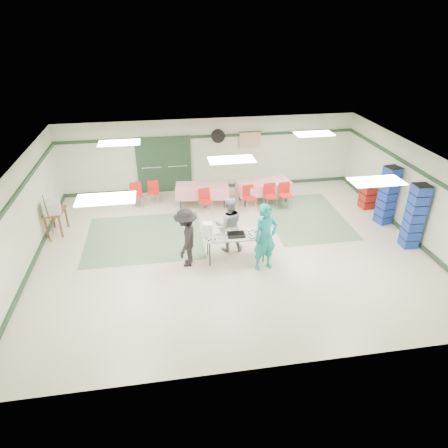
{
  "coord_description": "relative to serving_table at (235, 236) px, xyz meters",
  "views": [
    {
      "loc": [
        -1.79,
        -9.8,
        6.12
      ],
      "look_at": [
        -0.25,
        -0.3,
        0.95
      ],
      "focal_mm": 32.0,
      "sensor_mm": 36.0,
      "label": 1
    }
  ],
  "objects": [
    {
      "name": "floor",
      "position": [
        -0.02,
        0.59,
        -0.71
      ],
      "size": [
        11.0,
        11.0,
        0.0
      ],
      "primitive_type": "plane",
      "color": "beige",
      "rests_on": "ground"
    },
    {
      "name": "ceiling",
      "position": [
        -0.02,
        0.59,
        1.99
      ],
      "size": [
        11.0,
        11.0,
        0.0
      ],
      "primitive_type": "plane",
      "rotation": [
        3.14,
        0.0,
        0.0
      ],
      "color": "white",
      "rests_on": "wall_back"
    },
    {
      "name": "wall_back",
      "position": [
        -0.02,
        5.09,
        0.64
      ],
      "size": [
        11.0,
        0.0,
        11.0
      ],
      "primitive_type": "plane",
      "rotation": [
        1.57,
        0.0,
        0.0
      ],
      "color": "beige",
      "rests_on": "floor"
    },
    {
      "name": "wall_front",
      "position": [
        -0.02,
        -3.91,
        0.64
      ],
      "size": [
        11.0,
        0.0,
        11.0
      ],
      "primitive_type": "plane",
      "rotation": [
        -1.57,
        0.0,
        0.0
      ],
      "color": "beige",
      "rests_on": "floor"
    },
    {
      "name": "wall_left",
      "position": [
        -5.52,
        0.59,
        0.64
      ],
      "size": [
        0.0,
        9.0,
        9.0
      ],
      "primitive_type": "plane",
      "rotation": [
        1.57,
        0.0,
        1.57
      ],
      "color": "beige",
      "rests_on": "floor"
    },
    {
      "name": "wall_right",
      "position": [
        5.48,
        0.59,
        0.64
      ],
      "size": [
        0.0,
        9.0,
        9.0
      ],
      "primitive_type": "plane",
      "rotation": [
        1.57,
        0.0,
        -1.57
      ],
      "color": "beige",
      "rests_on": "floor"
    },
    {
      "name": "trim_back",
      "position": [
        -0.02,
        5.06,
        1.34
      ],
      "size": [
        11.0,
        0.06,
        0.1
      ],
      "primitive_type": "cube",
      "color": "#1F3924",
      "rests_on": "wall_back"
    },
    {
      "name": "baseboard_back",
      "position": [
        -0.02,
        5.06,
        -0.65
      ],
      "size": [
        11.0,
        0.06,
        0.12
      ],
      "primitive_type": "cube",
      "color": "#1F3924",
      "rests_on": "floor"
    },
    {
      "name": "trim_left",
      "position": [
        -5.49,
        0.59,
        1.34
      ],
      "size": [
        0.06,
        9.0,
        0.1
      ],
      "primitive_type": "cube",
      "rotation": [
        0.0,
        0.0,
        1.57
      ],
      "color": "#1F3924",
      "rests_on": "wall_back"
    },
    {
      "name": "baseboard_left",
      "position": [
        -5.49,
        0.59,
        -0.65
      ],
      "size": [
        0.06,
        9.0,
        0.12
      ],
      "primitive_type": "cube",
      "rotation": [
        0.0,
        0.0,
        1.57
      ],
      "color": "#1F3924",
      "rests_on": "floor"
    },
    {
      "name": "trim_right",
      "position": [
        5.45,
        0.59,
        1.34
      ],
      "size": [
        0.06,
        9.0,
        0.1
      ],
      "primitive_type": "cube",
      "rotation": [
        0.0,
        0.0,
        1.57
      ],
      "color": "#1F3924",
      "rests_on": "wall_back"
    },
    {
      "name": "baseboard_right",
      "position": [
        5.45,
        0.59,
        -0.65
      ],
      "size": [
        0.06,
        9.0,
        0.12
      ],
      "primitive_type": "cube",
      "rotation": [
        0.0,
        0.0,
        1.57
      ],
      "color": "#1F3924",
      "rests_on": "floor"
    },
    {
      "name": "green_patch_a",
      "position": [
        -2.52,
        1.59,
        -0.71
      ],
      "size": [
        3.5,
        3.0,
        0.01
      ],
      "primitive_type": "cube",
      "color": "gray",
      "rests_on": "floor"
    },
    {
      "name": "green_patch_b",
      "position": [
        2.78,
        2.09,
        -0.71
      ],
      "size": [
        2.5,
        3.5,
        0.01
      ],
      "primitive_type": "cube",
      "color": "gray",
      "rests_on": "floor"
    },
    {
      "name": "double_door_left",
      "position": [
        -2.22,
        5.03,
        0.34
      ],
      "size": [
        0.9,
        0.06,
        2.1
      ],
      "primitive_type": "cube",
      "color": "#969996",
      "rests_on": "floor"
    },
    {
      "name": "double_door_right",
      "position": [
        -1.27,
        5.03,
        0.34
      ],
      "size": [
        0.9,
        0.06,
        2.1
      ],
      "primitive_type": "cube",
      "color": "#969996",
      "rests_on": "floor"
    },
    {
      "name": "door_frame",
      "position": [
        -1.75,
        5.01,
        0.34
      ],
      "size": [
        2.0,
        0.03,
        2.15
      ],
      "primitive_type": "cube",
      "color": "#1F3924",
      "rests_on": "floor"
    },
    {
      "name": "wall_fan",
      "position": [
        0.28,
        5.03,
        1.34
      ],
      "size": [
        0.5,
        0.1,
        0.5
      ],
      "primitive_type": "cylinder",
      "rotation": [
        1.57,
        0.0,
        0.0
      ],
      "color": "black",
      "rests_on": "wall_back"
    },
    {
      "name": "scroll_banner",
      "position": [
        1.48,
        5.03,
        1.14
      ],
      "size": [
        0.8,
        0.02,
        0.6
      ],
      "primitive_type": "cube",
      "color": "tan",
      "rests_on": "wall_back"
    },
    {
      "name": "serving_table",
      "position": [
        0.0,
        0.0,
        0.0
      ],
      "size": [
        1.71,
        0.72,
        0.76
      ],
      "rotation": [
        0.0,
        0.0,
        -0.02
      ],
      "color": "#AEADA8",
      "rests_on": "floor"
    },
    {
      "name": "sheet_tray_right",
      "position": [
        0.59,
        -0.1,
        0.06
      ],
      "size": [
        0.58,
        0.45,
        0.02
      ],
      "primitive_type": "cube",
      "rotation": [
        0.0,
        0.0,
        -0.02
      ],
      "color": "silver",
      "rests_on": "serving_table"
    },
    {
      "name": "sheet_tray_mid",
      "position": [
        -0.13,
        0.17,
        0.06
      ],
      "size": [
        0.54,
        0.41,
        0.02
      ],
      "primitive_type": "cube",
      "rotation": [
        0.0,
        0.0,
        -0.02
      ],
      "color": "silver",
      "rests_on": "serving_table"
    },
    {
      "name": "sheet_tray_left",
      "position": [
        -0.57,
        -0.18,
        0.06
      ],
      "size": [
        0.55,
        0.42,
        0.02
      ],
      "primitive_type": "cube",
      "rotation": [
        0.0,
        0.0,
        -0.02
      ],
      "color": "silver",
      "rests_on": "serving_table"
    },
    {
      "name": "baking_pan",
      "position": [
        -0.0,
        -0.08,
        0.09
      ],
      "size": [
        0.48,
        0.31,
        0.08
      ],
      "primitive_type": "cube",
      "rotation": [
        0.0,
        0.0,
        -0.02
      ],
      "color": "black",
      "rests_on": "serving_table"
    },
    {
      "name": "foam_box_stack",
      "position": [
        -0.76,
        0.02,
        0.25
      ],
      "size": [
        0.26,
        0.24,
        0.4
      ],
      "primitive_type": "cube",
      "rotation": [
        0.0,
        0.0,
        -0.02
      ],
      "color": "white",
      "rests_on": "serving_table"
    },
    {
      "name": "volunteer_teal",
      "position": [
        0.68,
        -0.57,
        0.21
      ],
      "size": [
        0.77,
        0.61,
        1.85
      ],
      "primitive_type": "imported",
      "rotation": [
        0.0,
        0.0,
        0.28
      ],
      "color": "teal",
      "rests_on": "floor"
    },
    {
      "name": "volunteer_grey",
      "position": [
        -0.09,
        0.49,
        0.1
      ],
      "size": [
        0.82,
        0.65,
        1.63
      ],
      "primitive_type": "imported",
      "rotation": [
        0.0,
        0.0,
        3.1
      ],
      "color": "gray",
      "rests_on": "floor"
    },
    {
      "name": "volunteer_dark",
      "position": [
        -1.34,
        -0.07,
        0.11
      ],
      "size": [
        0.85,
        1.18,
        1.64
      ],
      "primitive_type": "imported",
      "rotation": [
        0.0,
        0.0,
        -1.82
      ],
      "color": "black",
      "rests_on": "floor"
    },
    {
      "name": "dining_table_a",
      "position": [
        1.69,
        3.57,
        -0.14
      ],
      "size": [
        1.94,
        1.02,
        0.77
      ],
      "rotation": [
        0.0,
        0.0,
        0.1
      ],
      "color": "red",
      "rests_on": "floor"
    },
    {
      "name": "dining_table_b",
      "position": [
        -0.51,
        3.57,
        -0.14
      ],
      "size": [
        1.9,
        1.01,
        0.77
      ],
      "rotation": [
        0.0,
        0.0,
        -0.12
      ],
      "color": "red",
      "rests_on": "floor"
    },
    {
      "name": "chair_a",
      "position": [
        1.78,
        3.0,
        -0.17
      ],
      "size": [
        0.44,
        0.44,
        0.88
      ],
      "rotation": [
        0.0,
        0.0,
        0.08
      ],
      "color": "red",
      "rests_on": "floor"
    },
    {
      "name": "chair_b",
      "position": [
        1.03,
        3.0,
        -0.18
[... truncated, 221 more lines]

